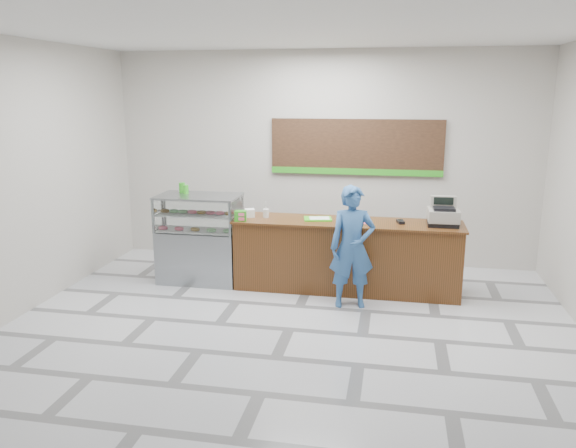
% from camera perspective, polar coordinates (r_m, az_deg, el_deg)
% --- Properties ---
extents(floor, '(7.00, 7.00, 0.00)m').
position_cam_1_polar(floor, '(6.97, 0.11, -10.66)').
color(floor, silver).
rests_on(floor, ground).
extents(back_wall, '(7.00, 0.00, 7.00)m').
position_cam_1_polar(back_wall, '(9.40, 3.54, 6.68)').
color(back_wall, '#BBB5AC').
rests_on(back_wall, floor).
extents(ceiling, '(7.00, 7.00, 0.00)m').
position_cam_1_polar(ceiling, '(6.40, 0.12, 19.29)').
color(ceiling, silver).
rests_on(ceiling, back_wall).
extents(sales_counter, '(3.26, 0.76, 1.03)m').
position_cam_1_polar(sales_counter, '(8.17, 5.94, -3.22)').
color(sales_counter, '#5E3015').
rests_on(sales_counter, floor).
extents(display_case, '(1.22, 0.72, 1.33)m').
position_cam_1_polar(display_case, '(8.59, -8.95, -1.38)').
color(display_case, gray).
rests_on(display_case, floor).
extents(menu_board, '(2.80, 0.06, 0.90)m').
position_cam_1_polar(menu_board, '(9.28, 6.92, 7.66)').
color(menu_board, black).
rests_on(menu_board, back_wall).
extents(cash_register, '(0.43, 0.45, 0.39)m').
position_cam_1_polar(cash_register, '(8.03, 15.48, 0.92)').
color(cash_register, black).
rests_on(cash_register, sales_counter).
extents(card_terminal, '(0.12, 0.18, 0.04)m').
position_cam_1_polar(card_terminal, '(8.03, 11.36, 0.22)').
color(card_terminal, black).
rests_on(card_terminal, sales_counter).
extents(serving_tray, '(0.44, 0.36, 0.02)m').
position_cam_1_polar(serving_tray, '(8.11, 3.06, 0.54)').
color(serving_tray, '#41DB19').
rests_on(serving_tray, sales_counter).
extents(napkin_box, '(0.18, 0.18, 0.12)m').
position_cam_1_polar(napkin_box, '(8.28, -3.91, 1.13)').
color(napkin_box, white).
rests_on(napkin_box, sales_counter).
extents(straw_cup, '(0.09, 0.09, 0.13)m').
position_cam_1_polar(straw_cup, '(8.22, -2.26, 1.09)').
color(straw_cup, silver).
rests_on(straw_cup, sales_counter).
extents(promo_box, '(0.18, 0.14, 0.15)m').
position_cam_1_polar(promo_box, '(8.03, -4.84, 0.84)').
color(promo_box, green).
rests_on(promo_box, sales_counter).
extents(donut_decal, '(0.18, 0.18, 0.00)m').
position_cam_1_polar(donut_decal, '(7.97, 8.02, 0.12)').
color(donut_decal, '#FA5F7D').
rests_on(donut_decal, sales_counter).
extents(green_cup_left, '(0.09, 0.09, 0.15)m').
position_cam_1_polar(green_cup_left, '(8.73, -10.71, 3.66)').
color(green_cup_left, green).
rests_on(green_cup_left, display_case).
extents(green_cup_right, '(0.08, 0.08, 0.13)m').
position_cam_1_polar(green_cup_right, '(8.60, -10.35, 3.48)').
color(green_cup_right, green).
rests_on(green_cup_right, display_case).
extents(customer, '(0.67, 0.50, 1.65)m').
position_cam_1_polar(customer, '(7.49, 6.54, -2.33)').
color(customer, '#2F5C96').
rests_on(customer, floor).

